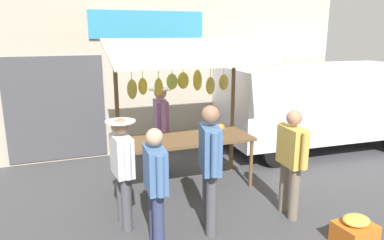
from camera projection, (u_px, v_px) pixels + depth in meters
The scene contains 10 objects.
ground_plane at pixel (186, 186), 6.18m from camera, with size 40.00×40.00×0.00m, color #424244.
street_backdrop at pixel (151, 75), 7.77m from camera, with size 9.00×0.30×3.40m.
market_stall at pixel (185, 97), 5.87m from camera, with size 2.50×1.46×2.50m.
vendor_with_sunhat at pixel (161, 123), 6.56m from camera, with size 0.43×0.70×1.65m.
shopper_with_shopping_bag at pixel (156, 181), 4.26m from camera, with size 0.24×0.66×1.51m.
shopper_in_grey_tee at pixel (291, 157), 5.00m from camera, with size 0.24×0.68×1.56m.
shopper_in_striped_shirt at pixel (210, 160), 4.58m from camera, with size 0.33×0.71×1.71m.
shopper_with_ponytail at pixel (122, 165), 4.71m from camera, with size 0.39×0.66×1.52m.
parked_van at pixel (312, 100), 8.00m from camera, with size 4.47×2.03×1.88m.
produce_crate_near at pixel (355, 231), 4.44m from camera, with size 0.49×0.43×0.39m.
Camera 1 is at (1.87, 5.42, 2.59)m, focal length 33.34 mm.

